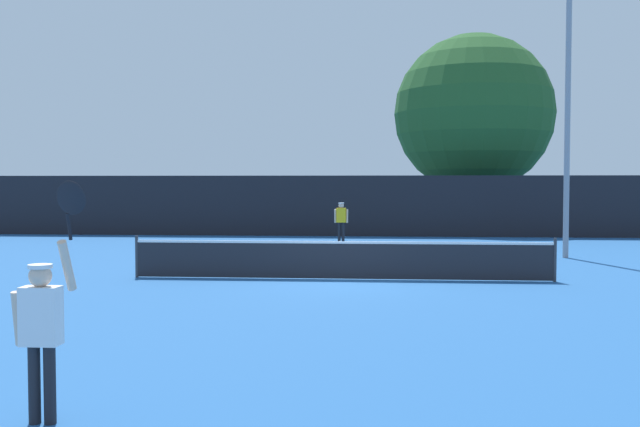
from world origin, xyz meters
name	(u,v)px	position (x,y,z in m)	size (l,w,h in m)	color
ground_plane	(341,279)	(0.00, 0.00, 0.00)	(120.00, 120.00, 0.00)	#235693
tennis_net	(341,259)	(0.00, 0.00, 0.51)	(10.56, 0.08, 1.07)	#232328
perimeter_fence	(357,206)	(0.00, 14.52, 1.38)	(37.78, 0.12, 2.76)	black
player_serving	(43,318)	(-2.45, -10.92, 1.06)	(0.68, 0.39, 2.45)	white
player_receiving	(341,218)	(-0.55, 11.34, 0.99)	(0.57, 0.24, 1.62)	yellow
tennis_ball	(374,266)	(0.81, 2.77, 0.03)	(0.07, 0.07, 0.07)	#CCE033
light_pole	(568,100)	(6.99, 5.75, 5.07)	(1.18, 0.28, 8.99)	gray
large_tree	(474,114)	(5.93, 20.07, 6.02)	(8.24, 8.24, 10.15)	brown
parked_car_near	(312,213)	(-2.61, 21.14, 0.78)	(1.96, 4.23, 1.69)	white
parked_car_mid	(403,214)	(2.29, 19.71, 0.78)	(1.96, 4.23, 1.69)	#B7B7BC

